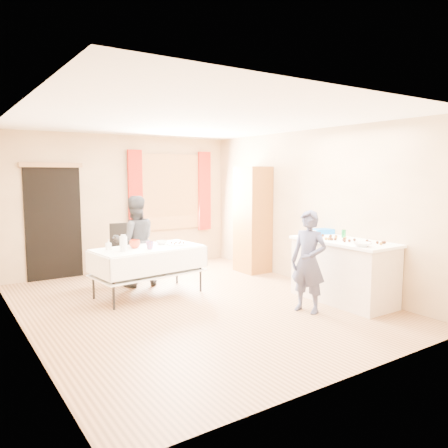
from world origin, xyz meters
TOP-DOWN VIEW (x-y plane):
  - floor at (0.00, 0.00)m, footprint 4.50×5.50m
  - ceiling at (0.00, 0.00)m, footprint 4.50×5.50m
  - wall_back at (0.00, 2.76)m, footprint 4.50×0.02m
  - wall_front at (0.00, -2.76)m, footprint 4.50×0.02m
  - wall_left at (-2.26, 0.00)m, footprint 0.02×5.50m
  - wall_right at (2.26, 0.00)m, footprint 0.02×5.50m
  - window_frame at (1.00, 2.72)m, footprint 1.32×0.06m
  - window_pane at (1.00, 2.71)m, footprint 1.20×0.02m
  - curtain_left at (0.22, 2.67)m, footprint 0.28×0.06m
  - curtain_right at (1.78, 2.67)m, footprint 0.28×0.06m
  - doorway at (-1.30, 2.73)m, footprint 0.95×0.04m
  - door_lintel at (-1.30, 2.70)m, footprint 1.05×0.06m
  - cabinet at (1.99, 1.25)m, footprint 0.50×0.60m
  - counter at (1.89, -1.06)m, footprint 0.74×1.55m
  - party_table at (-0.36, 0.82)m, footprint 1.72×1.00m
  - chair at (-0.34, 1.87)m, footprint 0.47×0.47m
  - girl at (1.11, -1.13)m, footprint 0.70×0.63m
  - woman at (-0.31, 1.46)m, footprint 0.93×0.82m
  - soda_can at (2.08, -0.89)m, footprint 0.08×0.08m
  - mixing_bowl at (1.65, -1.57)m, footprint 0.38×0.38m
  - foam_block at (1.81, -0.46)m, footprint 0.17×0.14m
  - blue_basket at (2.14, -0.42)m, footprint 0.35×0.29m
  - pitcher at (-0.80, 0.69)m, footprint 0.14×0.14m
  - cup_red at (-0.55, 0.86)m, footprint 0.23×0.23m
  - cup_rainbow at (-0.40, 0.66)m, footprint 0.17×0.17m
  - small_bowl at (-0.05, 0.98)m, footprint 0.21×0.21m
  - pastry_tray at (0.12, 0.76)m, footprint 0.30×0.24m
  - bottle at (-0.94, 0.93)m, footprint 0.07×0.08m
  - cake_balls at (1.85, -1.14)m, footprint 0.46×1.04m

SIDE VIEW (x-z plane):
  - floor at x=0.00m, z-range -0.02..0.00m
  - chair at x=-0.34m, z-range -0.20..0.81m
  - party_table at x=-0.36m, z-range 0.07..0.82m
  - counter at x=1.89m, z-range 0.00..0.91m
  - girl at x=1.11m, z-range 0.00..1.39m
  - woman at x=-0.31m, z-range 0.00..1.51m
  - pastry_tray at x=0.12m, z-range 0.75..0.77m
  - small_bowl at x=-0.05m, z-range 0.75..0.80m
  - cup_rainbow at x=-0.40m, z-range 0.75..0.86m
  - cup_red at x=-0.55m, z-range 0.75..0.88m
  - bottle at x=-0.94m, z-range 0.75..0.91m
  - pitcher at x=-0.80m, z-range 0.75..0.97m
  - cake_balls at x=1.85m, z-range 0.91..0.95m
  - mixing_bowl at x=1.65m, z-range 0.91..0.97m
  - foam_block at x=1.81m, z-range 0.91..0.99m
  - blue_basket at x=2.14m, z-range 0.91..0.99m
  - soda_can at x=2.08m, z-range 0.91..1.03m
  - doorway at x=-1.30m, z-range 0.00..2.00m
  - cabinet at x=1.99m, z-range 0.00..2.00m
  - wall_back at x=0.00m, z-range 0.00..2.60m
  - wall_front at x=0.00m, z-range 0.00..2.60m
  - wall_left at x=-2.26m, z-range 0.00..2.60m
  - wall_right at x=2.26m, z-range 0.00..2.60m
  - window_frame at x=1.00m, z-range 0.74..2.26m
  - window_pane at x=1.00m, z-range 0.80..2.20m
  - curtain_left at x=0.22m, z-range 0.67..2.33m
  - curtain_right at x=1.78m, z-range 0.67..2.33m
  - door_lintel at x=-1.30m, z-range 1.98..2.06m
  - ceiling at x=0.00m, z-range 2.60..2.62m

